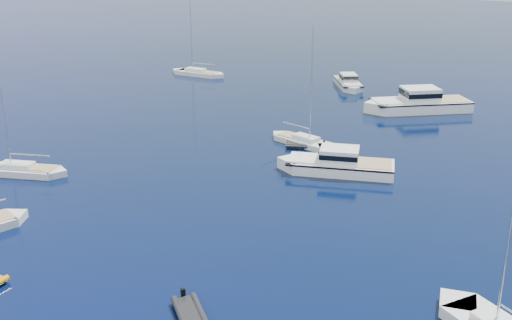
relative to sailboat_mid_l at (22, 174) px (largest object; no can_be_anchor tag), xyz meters
The scene contains 8 objects.
motor_cruiser_centre 26.63m from the sailboat_mid_l, 37.66° to the left, with size 3.25×10.63×2.79m, color white, non-canonical shape.
motor_cruiser_distant 43.43m from the sailboat_mid_l, 64.73° to the left, with size 4.06×13.27×3.48m, color white, non-canonical shape.
motor_cruiser_horizon 45.66m from the sailboat_mid_l, 81.99° to the left, with size 2.68×8.76×2.30m, color silver, non-canonical shape.
sailboat_mid_l is the anchor object (origin of this frame).
sailboat_centre 25.62m from the sailboat_mid_l, 54.89° to the left, with size 2.10×8.09×11.89m, color silver, non-canonical shape.
sailboat_far_l 41.66m from the sailboat_mid_l, 111.02° to the left, with size 2.37×9.12×13.41m, color white, non-canonical shape.
tender_grey_near 26.43m from the sailboat_mid_l, 15.11° to the right, with size 1.68×2.93×0.95m, color black, non-canonical shape.
tender_grey_far 25.44m from the sailboat_mid_l, 52.99° to the left, with size 2.01×3.67×0.95m, color black, non-canonical shape.
Camera 1 is at (28.16, -9.93, 18.64)m, focal length 43.26 mm.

